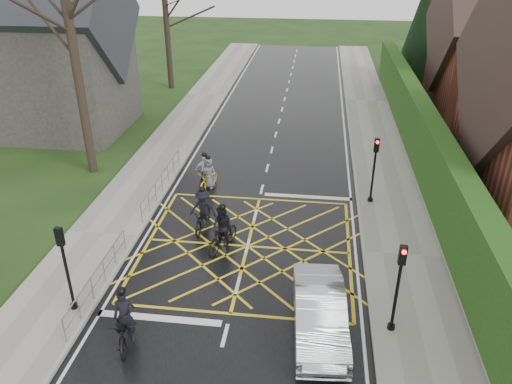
% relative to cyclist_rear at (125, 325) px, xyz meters
% --- Properties ---
extents(ground, '(120.00, 120.00, 0.00)m').
position_rel_cyclist_rear_xyz_m(ground, '(2.92, 5.59, -0.65)').
color(ground, black).
rests_on(ground, ground).
extents(road, '(9.00, 80.00, 0.01)m').
position_rel_cyclist_rear_xyz_m(road, '(2.92, 5.59, -0.64)').
color(road, black).
rests_on(road, ground).
extents(sidewalk_right, '(3.00, 80.00, 0.15)m').
position_rel_cyclist_rear_xyz_m(sidewalk_right, '(8.92, 5.59, -0.57)').
color(sidewalk_right, gray).
rests_on(sidewalk_right, ground).
extents(sidewalk_left, '(3.00, 80.00, 0.15)m').
position_rel_cyclist_rear_xyz_m(sidewalk_left, '(-3.08, 5.59, -0.57)').
color(sidewalk_left, gray).
rests_on(sidewalk_left, ground).
extents(stone_wall, '(0.50, 38.00, 0.70)m').
position_rel_cyclist_rear_xyz_m(stone_wall, '(10.67, 11.59, -0.30)').
color(stone_wall, slate).
rests_on(stone_wall, ground).
extents(hedge, '(0.90, 38.00, 2.80)m').
position_rel_cyclist_rear_xyz_m(hedge, '(10.67, 11.59, 1.45)').
color(hedge, '#0F330E').
rests_on(hedge, stone_wall).
extents(conifer, '(4.60, 4.60, 10.00)m').
position_rel_cyclist_rear_xyz_m(conifer, '(13.67, 31.59, 4.34)').
color(conifer, black).
rests_on(conifer, ground).
extents(church, '(8.80, 7.80, 11.00)m').
position_rel_cyclist_rear_xyz_m(church, '(-10.62, 17.59, 4.28)').
color(church, '#2D2B28').
rests_on(church, ground).
extents(tree_near, '(9.24, 9.24, 11.44)m').
position_rel_cyclist_rear_xyz_m(tree_near, '(-6.08, 11.59, 7.26)').
color(tree_near, black).
rests_on(tree_near, ground).
extents(railing_south, '(0.05, 5.04, 1.03)m').
position_rel_cyclist_rear_xyz_m(railing_south, '(-1.73, 2.09, 0.13)').
color(railing_south, slate).
rests_on(railing_south, ground).
extents(railing_north, '(0.05, 6.04, 1.03)m').
position_rel_cyclist_rear_xyz_m(railing_north, '(-1.73, 9.59, 0.14)').
color(railing_north, slate).
rests_on(railing_north, ground).
extents(traffic_light_ne, '(0.24, 0.31, 3.21)m').
position_rel_cyclist_rear_xyz_m(traffic_light_ne, '(8.02, 9.79, 1.01)').
color(traffic_light_ne, black).
rests_on(traffic_light_ne, ground).
extents(traffic_light_se, '(0.24, 0.31, 3.21)m').
position_rel_cyclist_rear_xyz_m(traffic_light_se, '(8.02, 1.39, 1.01)').
color(traffic_light_se, black).
rests_on(traffic_light_se, ground).
extents(traffic_light_sw, '(0.24, 0.31, 3.21)m').
position_rel_cyclist_rear_xyz_m(traffic_light_sw, '(-2.18, 1.10, 1.01)').
color(traffic_light_sw, black).
rests_on(traffic_light_sw, ground).
extents(cyclist_rear, '(1.22, 2.17, 2.00)m').
position_rel_cyclist_rear_xyz_m(cyclist_rear, '(0.00, 0.00, 0.00)').
color(cyclist_rear, black).
rests_on(cyclist_rear, ground).
extents(cyclist_back, '(1.30, 2.07, 2.01)m').
position_rel_cyclist_rear_xyz_m(cyclist_back, '(1.99, 5.29, 0.11)').
color(cyclist_back, black).
rests_on(cyclist_back, ground).
extents(cyclist_mid, '(1.18, 2.02, 1.92)m').
position_rel_cyclist_rear_xyz_m(cyclist_mid, '(0.88, 6.77, 0.05)').
color(cyclist_mid, black).
rests_on(cyclist_mid, ground).
extents(cyclist_front, '(0.98, 1.80, 1.77)m').
position_rel_cyclist_rear_xyz_m(cyclist_front, '(0.12, 10.62, 0.00)').
color(cyclist_front, black).
rests_on(cyclist_front, ground).
extents(cyclist_lead, '(1.03, 1.83, 1.69)m').
position_rel_cyclist_rear_xyz_m(cyclist_lead, '(0.33, 10.46, -0.07)').
color(cyclist_lead, gold).
rests_on(cyclist_lead, ground).
extents(car, '(1.88, 4.51, 1.45)m').
position_rel_cyclist_rear_xyz_m(car, '(5.78, 1.15, 0.08)').
color(car, '#B7B9BF').
rests_on(car, ground).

